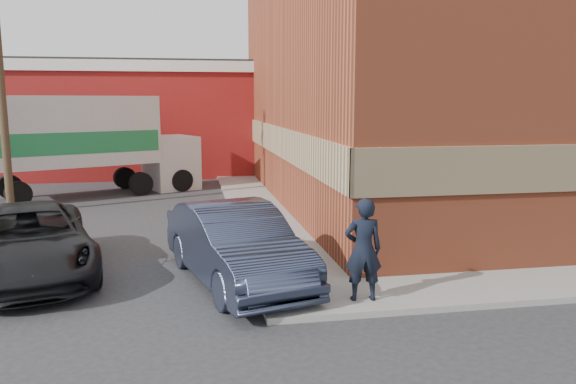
{
  "coord_description": "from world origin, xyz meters",
  "views": [
    {
      "loc": [
        -1.77,
        -10.61,
        3.73
      ],
      "look_at": [
        0.86,
        3.62,
        1.35
      ],
      "focal_mm": 35.0,
      "sensor_mm": 36.0,
      "label": 1
    }
  ],
  "objects": [
    {
      "name": "man",
      "position": [
        1.35,
        -1.2,
        1.06
      ],
      "size": [
        0.72,
        0.51,
        1.89
      ],
      "primitive_type": "imported",
      "rotation": [
        0.0,
        0.0,
        3.06
      ],
      "color": "black",
      "rests_on": "sidewalk_south"
    },
    {
      "name": "suv_a",
      "position": [
        -5.1,
        1.82,
        0.75
      ],
      "size": [
        3.83,
        5.86,
        1.5
      ],
      "primitive_type": "imported",
      "rotation": [
        0.0,
        0.0,
        0.27
      ],
      "color": "black",
      "rests_on": "ground"
    },
    {
      "name": "ground",
      "position": [
        0.0,
        0.0,
        0.0
      ],
      "size": [
        90.0,
        90.0,
        0.0
      ],
      "primitive_type": "plane",
      "color": "#28282B",
      "rests_on": "ground"
    },
    {
      "name": "sidewalk_west",
      "position": [
        0.6,
        9.0,
        0.06
      ],
      "size": [
        1.8,
        18.0,
        0.12
      ],
      "primitive_type": "cube",
      "color": "gray",
      "rests_on": "ground"
    },
    {
      "name": "warehouse",
      "position": [
        -6.0,
        20.0,
        2.81
      ],
      "size": [
        16.3,
        8.3,
        5.6
      ],
      "color": "maroon",
      "rests_on": "ground"
    },
    {
      "name": "sedan",
      "position": [
        -0.8,
        0.54,
        0.81
      ],
      "size": [
        2.91,
        5.18,
        1.62
      ],
      "primitive_type": "imported",
      "rotation": [
        0.0,
        0.0,
        0.26
      ],
      "color": "#2A3247",
      "rests_on": "ground"
    },
    {
      "name": "brick_building",
      "position": [
        8.5,
        9.0,
        4.68
      ],
      "size": [
        14.25,
        18.25,
        9.36
      ],
      "color": "#A5482A",
      "rests_on": "ground"
    },
    {
      "name": "box_truck",
      "position": [
        -5.25,
        12.36,
        2.24
      ],
      "size": [
        8.14,
        5.25,
        3.88
      ],
      "rotation": [
        0.0,
        0.0,
        0.41
      ],
      "color": "silver",
      "rests_on": "ground"
    }
  ]
}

